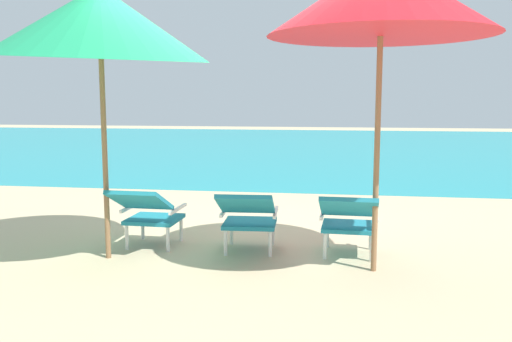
{
  "coord_description": "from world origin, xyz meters",
  "views": [
    {
      "loc": [
        0.87,
        -5.54,
        1.53
      ],
      "look_at": [
        0.0,
        0.2,
        0.75
      ],
      "focal_mm": 37.73,
      "sensor_mm": 36.0,
      "label": 1
    }
  ],
  "objects_px": {
    "lounge_chair_left": "(148,211)",
    "beach_umbrella_left": "(100,23)",
    "lounge_chair_center": "(248,215)",
    "lounge_chair_right": "(349,218)"
  },
  "relations": [
    {
      "from": "lounge_chair_right",
      "to": "beach_umbrella_left",
      "type": "distance_m",
      "value": 2.95
    },
    {
      "from": "lounge_chair_left",
      "to": "lounge_chair_right",
      "type": "distance_m",
      "value": 2.01
    },
    {
      "from": "lounge_chair_center",
      "to": "lounge_chair_right",
      "type": "distance_m",
      "value": 0.97
    },
    {
      "from": "lounge_chair_left",
      "to": "beach_umbrella_left",
      "type": "height_order",
      "value": "beach_umbrella_left"
    },
    {
      "from": "lounge_chair_left",
      "to": "lounge_chair_right",
      "type": "relative_size",
      "value": 1.0
    },
    {
      "from": "lounge_chair_right",
      "to": "beach_umbrella_left",
      "type": "xyz_separation_m",
      "value": [
        -2.3,
        -0.3,
        1.82
      ]
    },
    {
      "from": "lounge_chair_left",
      "to": "lounge_chair_center",
      "type": "bearing_deg",
      "value": -1.89
    },
    {
      "from": "lounge_chair_left",
      "to": "beach_umbrella_left",
      "type": "relative_size",
      "value": 0.31
    },
    {
      "from": "lounge_chair_center",
      "to": "lounge_chair_right",
      "type": "relative_size",
      "value": 1.01
    },
    {
      "from": "lounge_chair_center",
      "to": "lounge_chair_right",
      "type": "height_order",
      "value": "same"
    }
  ]
}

